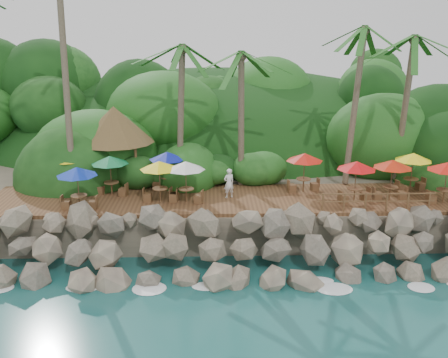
{
  "coord_description": "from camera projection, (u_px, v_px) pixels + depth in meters",
  "views": [
    {
      "loc": [
        -0.73,
        -19.78,
        11.13
      ],
      "look_at": [
        0.0,
        6.0,
        3.4
      ],
      "focal_mm": 39.3,
      "sensor_mm": 36.0,
      "label": 1
    }
  ],
  "objects": [
    {
      "name": "land_base",
      "position": [
        220.0,
        171.0,
        37.18
      ],
      "size": [
        32.0,
        25.2,
        2.1
      ],
      "primitive_type": "cube",
      "color": "gray",
      "rests_on": "ground"
    },
    {
      "name": "waiter",
      "position": [
        229.0,
        183.0,
        27.08
      ],
      "size": [
        0.71,
        0.6,
        1.67
      ],
      "primitive_type": "imported",
      "rotation": [
        0.0,
        0.0,
        3.53
      ],
      "color": "white",
      "rests_on": "terrace"
    },
    {
      "name": "jungle_hill",
      "position": [
        219.0,
        160.0,
        44.66
      ],
      "size": [
        44.8,
        28.0,
        15.4
      ],
      "primitive_type": "ellipsoid",
      "color": "#143811",
      "rests_on": "ground"
    },
    {
      "name": "palapa",
      "position": [
        114.0,
        125.0,
        29.6
      ],
      "size": [
        4.77,
        4.77,
        4.6
      ],
      "color": "brown",
      "rests_on": "ground"
    },
    {
      "name": "railing",
      "position": [
        376.0,
        200.0,
        25.03
      ],
      "size": [
        6.1,
        0.1,
        1.0
      ],
      "color": "brown",
      "rests_on": "terrace"
    },
    {
      "name": "jungle_foliage",
      "position": [
        221.0,
        188.0,
        36.52
      ],
      "size": [
        44.0,
        16.0,
        12.0
      ],
      "primitive_type": null,
      "color": "#143811",
      "rests_on": "ground"
    },
    {
      "name": "foam_line",
      "position": [
        228.0,
        285.0,
        22.43
      ],
      "size": [
        25.2,
        0.8,
        0.06
      ],
      "color": "white",
      "rests_on": "ground"
    },
    {
      "name": "terrace",
      "position": [
        224.0,
        200.0,
        27.27
      ],
      "size": [
        26.0,
        5.0,
        0.2
      ],
      "primitive_type": "cube",
      "color": "brown",
      "rests_on": "land_base"
    },
    {
      "name": "seawall",
      "position": [
        226.0,
        247.0,
        23.74
      ],
      "size": [
        29.0,
        4.0,
        2.3
      ],
      "primitive_type": null,
      "color": "gray",
      "rests_on": "ground"
    },
    {
      "name": "ground",
      "position": [
        228.0,
        289.0,
        22.16
      ],
      "size": [
        140.0,
        140.0,
        0.0
      ],
      "primitive_type": "plane",
      "color": "#19514F",
      "rests_on": "ground"
    },
    {
      "name": "palms",
      "position": [
        204.0,
        12.0,
        26.81
      ],
      "size": [
        31.23,
        6.97,
        15.57
      ],
      "color": "brown",
      "rests_on": "ground"
    },
    {
      "name": "dining_clusters",
      "position": [
        244.0,
        165.0,
        26.78
      ],
      "size": [
        22.74,
        5.3,
        2.27
      ],
      "color": "brown",
      "rests_on": "terrace"
    }
  ]
}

